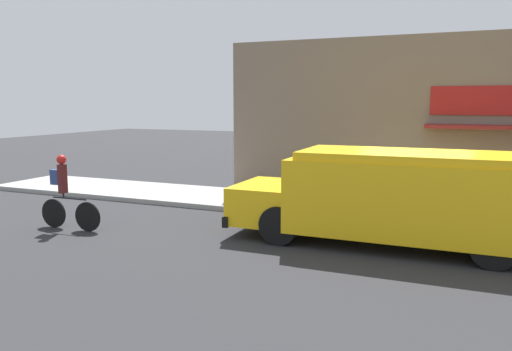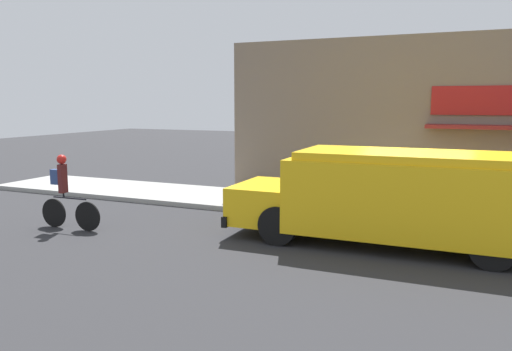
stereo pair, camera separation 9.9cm
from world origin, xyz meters
name	(u,v)px [view 1 (the left image)]	position (x,y,z in m)	size (l,w,h in m)	color
ground_plane	(412,229)	(0.00, 0.00, 0.00)	(70.00, 70.00, 0.00)	#2B2B2D
sidewalk	(418,214)	(0.00, 1.40, 0.07)	(28.00, 2.80, 0.14)	#999993
storefront	(429,121)	(0.06, 3.10, 2.47)	(12.30, 0.96, 4.93)	#756656
school_bus	(401,196)	(-0.12, -1.51, 1.07)	(6.70, 2.64, 2.00)	yellow
cyclist	(65,194)	(-7.63, -3.18, 0.86)	(1.72, 0.22, 1.78)	black
trash_bin	(478,196)	(1.43, 1.71, 0.61)	(0.55, 0.55, 0.93)	#2D5138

